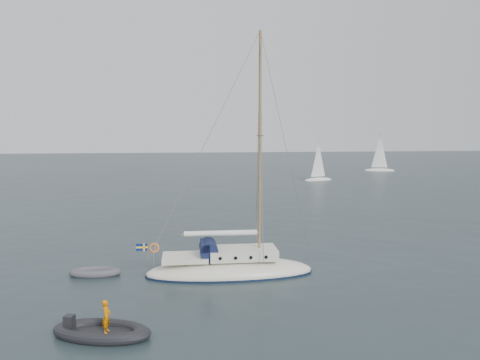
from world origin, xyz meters
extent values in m
plane|color=black|center=(0.00, 0.00, 0.00)|extent=(300.00, 300.00, 0.00)
ellipsoid|color=silver|center=(-1.75, -0.51, 0.16)|extent=(9.41, 2.93, 1.57)
cube|color=silver|center=(-1.02, -0.51, 1.23)|extent=(3.77, 1.99, 0.58)
cube|color=silver|center=(-4.26, -0.51, 1.07)|extent=(2.51, 1.99, 0.26)
cylinder|color=#13193B|center=(-2.95, -0.51, 1.52)|extent=(1.00, 1.73, 1.00)
cube|color=#13193B|center=(-3.16, -0.51, 1.73)|extent=(0.47, 1.73, 0.42)
cylinder|color=olive|center=(-0.08, -0.51, 7.22)|extent=(0.16, 0.16, 12.55)
cylinder|color=olive|center=(-0.08, -0.51, 7.84)|extent=(0.05, 2.30, 0.05)
cylinder|color=olive|center=(-2.27, -0.51, 2.35)|extent=(4.39, 0.10, 0.10)
cylinder|color=silver|center=(-2.27, -0.51, 2.41)|extent=(4.09, 0.29, 0.29)
cylinder|color=gray|center=(-5.94, -0.51, 1.52)|extent=(0.04, 2.30, 0.04)
torus|color=orange|center=(-5.99, 0.11, 1.52)|extent=(0.56, 0.10, 0.56)
cylinder|color=olive|center=(-6.30, -0.51, 1.41)|extent=(0.03, 0.03, 0.94)
cube|color=navy|center=(-6.62, -0.51, 1.73)|extent=(0.63, 0.02, 0.40)
cube|color=yellow|center=(-6.62, -0.51, 1.73)|extent=(0.65, 0.03, 0.09)
cube|color=yellow|center=(-6.50, -0.51, 1.73)|extent=(0.09, 0.03, 0.42)
cylinder|color=black|center=(-2.38, 0.49, 1.23)|extent=(0.19, 0.06, 0.19)
cylinder|color=black|center=(-2.38, -1.52, 1.23)|extent=(0.19, 0.06, 0.19)
cylinder|color=black|center=(-1.54, 0.49, 1.23)|extent=(0.19, 0.06, 0.19)
cylinder|color=black|center=(-1.54, -1.52, 1.23)|extent=(0.19, 0.06, 0.19)
cylinder|color=black|center=(-0.71, 0.49, 1.23)|extent=(0.19, 0.06, 0.19)
cylinder|color=black|center=(-0.71, -1.52, 1.23)|extent=(0.19, 0.06, 0.19)
cylinder|color=black|center=(0.13, 0.49, 1.23)|extent=(0.19, 0.06, 0.19)
cylinder|color=black|center=(0.13, -1.52, 1.23)|extent=(0.19, 0.06, 0.19)
cube|color=#46464B|center=(-9.29, 0.36, 0.12)|extent=(1.75, 0.72, 0.10)
cube|color=black|center=(-7.64, -7.80, 0.15)|extent=(2.51, 1.05, 0.13)
cube|color=black|center=(-9.00, -7.80, 0.47)|extent=(0.37, 0.37, 0.63)
imported|color=#D56B00|center=(-7.43, -7.80, 0.84)|extent=(0.36, 0.51, 1.31)
ellipsoid|color=silver|center=(18.12, 47.80, 0.04)|extent=(5.24, 1.75, 0.87)
cylinder|color=gray|center=(18.12, 47.80, 3.49)|extent=(0.09, 0.09, 6.11)
cone|color=silver|center=(18.08, 47.80, 3.49)|extent=(2.79, 2.79, 5.67)
ellipsoid|color=silver|center=(35.74, 63.69, 0.05)|extent=(6.08, 2.03, 1.01)
cylinder|color=gray|center=(35.74, 63.69, 4.05)|extent=(0.10, 0.10, 7.09)
cone|color=silver|center=(35.69, 63.69, 4.05)|extent=(3.24, 3.24, 6.59)
camera|label=1|loc=(-4.54, -26.06, 8.09)|focal=35.00mm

